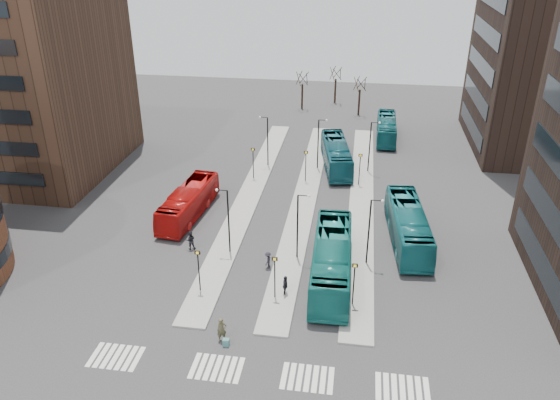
# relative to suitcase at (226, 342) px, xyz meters

# --- Properties ---
(island_left) EXTENTS (2.50, 45.00, 0.15)m
(island_left) POSITION_rel_suitcase_xyz_m (-3.10, 23.80, -0.20)
(island_left) COLOR gray
(island_left) RESTS_ON ground
(island_mid) EXTENTS (2.50, 45.00, 0.15)m
(island_mid) POSITION_rel_suitcase_xyz_m (2.90, 23.80, -0.20)
(island_mid) COLOR gray
(island_mid) RESTS_ON ground
(island_right) EXTENTS (2.50, 45.00, 0.15)m
(island_right) POSITION_rel_suitcase_xyz_m (8.90, 23.80, -0.20)
(island_right) COLOR gray
(island_right) RESTS_ON ground
(suitcase) EXTENTS (0.46, 0.38, 0.55)m
(suitcase) POSITION_rel_suitcase_xyz_m (0.00, 0.00, 0.00)
(suitcase) COLOR #1C209D
(suitcase) RESTS_ON ground
(red_bus) EXTENTS (3.59, 11.04, 3.02)m
(red_bus) POSITION_rel_suitcase_xyz_m (-8.15, 18.07, 1.24)
(red_bus) COLOR #B60F0E
(red_bus) RESTS_ON ground
(teal_bus_a) EXTENTS (3.31, 12.86, 3.56)m
(teal_bus_a) POSITION_rel_suitcase_xyz_m (6.64, 9.19, 1.51)
(teal_bus_a) COLOR #166F6B
(teal_bus_a) RESTS_ON ground
(teal_bus_b) EXTENTS (4.59, 11.87, 3.22)m
(teal_bus_b) POSITION_rel_suitcase_xyz_m (5.64, 32.70, 1.34)
(teal_bus_b) COLOR #12505C
(teal_bus_b) RESTS_ON ground
(teal_bus_c) EXTENTS (3.87, 12.25, 3.36)m
(teal_bus_c) POSITION_rel_suitcase_xyz_m (13.12, 16.19, 1.41)
(teal_bus_c) COLOR #16686F
(teal_bus_c) RESTS_ON ground
(teal_bus_d) EXTENTS (2.65, 10.56, 2.93)m
(teal_bus_d) POSITION_rel_suitcase_xyz_m (11.84, 43.73, 1.19)
(teal_bus_d) COLOR #145C64
(teal_bus_d) RESTS_ON ground
(traveller) EXTENTS (0.80, 0.70, 1.86)m
(traveller) POSITION_rel_suitcase_xyz_m (-0.39, 0.48, 0.66)
(traveller) COLOR #49442C
(traveller) RESTS_ON ground
(commuter_a) EXTENTS (1.01, 0.88, 1.76)m
(commuter_a) POSITION_rel_suitcase_xyz_m (-6.13, 11.94, 0.61)
(commuter_a) COLOR black
(commuter_a) RESTS_ON ground
(commuter_b) EXTENTS (0.44, 1.03, 1.76)m
(commuter_b) POSITION_rel_suitcase_xyz_m (3.24, 6.35, 0.61)
(commuter_b) COLOR black
(commuter_b) RESTS_ON ground
(commuter_c) EXTENTS (0.69, 1.04, 1.49)m
(commuter_c) POSITION_rel_suitcase_xyz_m (1.24, 10.01, 0.47)
(commuter_c) COLOR black
(commuter_c) RESTS_ON ground
(crosswalk_stripes) EXTENTS (22.35, 2.40, 0.01)m
(crosswalk_stripes) POSITION_rel_suitcase_xyz_m (2.65, -2.20, -0.27)
(crosswalk_stripes) COLOR silver
(crosswalk_stripes) RESTS_ON ground
(sign_poles) EXTENTS (12.45, 22.12, 3.65)m
(sign_poles) POSITION_rel_suitcase_xyz_m (2.50, 16.80, 2.13)
(sign_poles) COLOR black
(sign_poles) RESTS_ON ground
(lamp_posts) EXTENTS (14.04, 20.24, 6.12)m
(lamp_posts) POSITION_rel_suitcase_xyz_m (3.54, 21.80, 3.31)
(lamp_posts) COLOR black
(lamp_posts) RESTS_ON ground
(bare_trees) EXTENTS (10.97, 8.14, 5.90)m
(bare_trees) POSITION_rel_suitcase_xyz_m (3.57, 56.47, 2.45)
(bare_trees) COLOR black
(bare_trees) RESTS_ON ground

